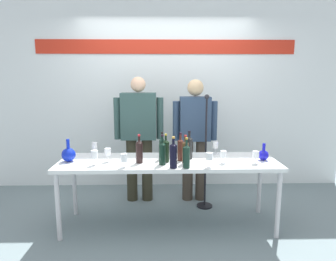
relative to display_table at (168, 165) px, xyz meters
name	(u,v)px	position (x,y,z in m)	size (l,w,h in m)	color
ground_plane	(168,225)	(0.00, 0.00, -0.70)	(10.00, 10.00, 0.00)	slate
back_wall	(166,87)	(0.00, 1.37, 0.81)	(5.32, 0.11, 3.00)	white
display_table	(168,165)	(0.00, 0.00, 0.00)	(2.36, 0.70, 0.75)	silver
decanter_blue_left	(69,154)	(-1.07, -0.03, 0.14)	(0.15, 0.15, 0.24)	#0F24B5
decanter_blue_right	(263,155)	(1.03, -0.03, 0.12)	(0.11, 0.11, 0.19)	#1415B5
presenter_left	(139,131)	(-0.37, 0.73, 0.26)	(0.64, 0.22, 1.65)	#2F2D1F
presenter_right	(195,133)	(0.37, 0.73, 0.22)	(0.58, 0.22, 1.62)	#3E352B
wine_bottle_0	(189,147)	(0.23, 0.06, 0.19)	(0.07, 0.07, 0.31)	black
wine_bottle_1	(186,156)	(0.17, -0.29, 0.18)	(0.07, 0.07, 0.31)	#142E22
wine_bottle_2	(162,148)	(-0.07, 0.06, 0.18)	(0.06, 0.06, 0.30)	#152E21
wine_bottle_3	(185,151)	(0.18, -0.12, 0.19)	(0.07, 0.07, 0.30)	#4A331A
wine_bottle_4	(166,150)	(-0.03, -0.07, 0.19)	(0.07, 0.07, 0.31)	black
wine_bottle_5	(162,152)	(-0.07, -0.17, 0.19)	(0.07, 0.07, 0.31)	black
wine_bottle_6	(173,155)	(0.04, -0.29, 0.19)	(0.07, 0.07, 0.32)	black
wine_bottle_7	(180,149)	(0.13, -0.02, 0.19)	(0.06, 0.06, 0.31)	#51261D
wine_bottle_8	(139,151)	(-0.31, -0.10, 0.19)	(0.07, 0.07, 0.30)	black
wine_glass_left_0	(108,152)	(-0.65, -0.04, 0.16)	(0.07, 0.07, 0.15)	white
wine_glass_left_1	(95,155)	(-0.76, -0.17, 0.17)	(0.07, 0.07, 0.15)	white
wine_glass_left_2	(124,158)	(-0.45, -0.26, 0.15)	(0.07, 0.07, 0.14)	white
wine_glass_left_3	(95,146)	(-0.85, 0.28, 0.16)	(0.06, 0.06, 0.14)	white
wine_glass_right_0	(223,154)	(0.57, -0.13, 0.15)	(0.07, 0.07, 0.13)	white
wine_glass_right_1	(256,155)	(0.91, -0.16, 0.15)	(0.07, 0.07, 0.13)	white
wine_glass_right_2	(209,157)	(0.41, -0.27, 0.17)	(0.07, 0.07, 0.15)	white
wine_glass_right_3	(215,145)	(0.56, 0.26, 0.17)	(0.07, 0.07, 0.15)	white
microphone_stand	(205,171)	(0.48, 0.48, -0.22)	(0.20, 0.20, 1.44)	black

